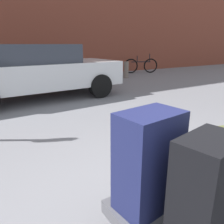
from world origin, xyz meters
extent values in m
cube|color=#4C4C51|center=(0.00, 0.00, 0.29)|extent=(1.20, 0.71, 0.10)
cylinder|color=black|center=(0.41, 0.24, 0.12)|extent=(0.24, 0.06, 0.24)
cylinder|color=black|center=(-0.41, 0.24, 0.12)|extent=(0.24, 0.06, 0.24)
cube|color=black|center=(-0.24, -0.20, 0.65)|extent=(0.43, 0.32, 0.62)
cube|color=#191E47|center=(-0.35, 0.15, 0.68)|extent=(0.45, 0.33, 0.68)
cube|color=silver|center=(0.15, 5.26, 0.64)|extent=(4.39, 2.04, 0.64)
cube|color=#2D333D|center=(-0.10, 5.25, 1.19)|extent=(2.49, 1.71, 0.46)
cylinder|color=black|center=(1.52, 6.19, 0.32)|extent=(0.65, 0.26, 0.64)
cylinder|color=black|center=(1.61, 4.49, 0.32)|extent=(0.65, 0.26, 0.64)
torus|color=black|center=(5.44, 8.38, 0.36)|extent=(0.69, 0.31, 0.72)
torus|color=black|center=(6.41, 8.01, 0.36)|extent=(0.69, 0.31, 0.72)
cylinder|color=black|center=(5.93, 8.19, 0.56)|extent=(0.95, 0.40, 0.04)
cylinder|color=black|center=(5.74, 8.26, 0.71)|extent=(0.05, 0.05, 0.30)
cylinder|color=black|center=(6.35, 8.03, 0.76)|extent=(0.05, 0.05, 0.40)
cylinder|color=#72665B|center=(2.74, 7.14, 0.35)|extent=(0.21, 0.21, 0.70)
cylinder|color=#72665B|center=(4.30, 7.14, 0.35)|extent=(0.21, 0.21, 0.70)
camera|label=1|loc=(-1.23, -0.84, 1.42)|focal=35.51mm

